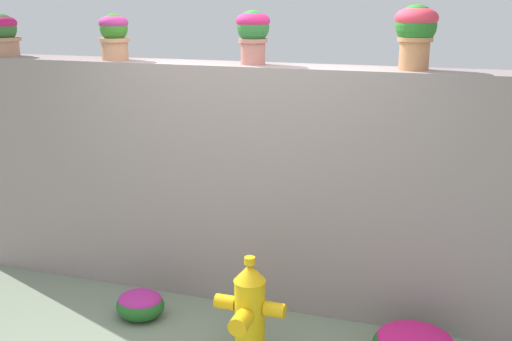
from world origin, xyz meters
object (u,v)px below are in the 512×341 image
potted_plant_1 (114,34)px  potted_plant_2 (253,31)px  potted_plant_3 (416,30)px  flower_bush_right (140,304)px  fire_hydrant (249,312)px  potted_plant_0 (3,33)px

potted_plant_1 → potted_plant_2: size_ratio=0.91×
potted_plant_2 → potted_plant_3: bearing=0.0°
potted_plant_1 → potted_plant_2: 1.18m
potted_plant_3 → flower_bush_right: 2.90m
potted_plant_2 → potted_plant_1: bearing=-178.8°
potted_plant_2 → potted_plant_3: (1.19, 0.00, 0.03)m
potted_plant_3 → potted_plant_2: bearing=-180.0°
potted_plant_1 → fire_hydrant: 2.47m
potted_plant_3 → fire_hydrant: 2.27m
flower_bush_right → potted_plant_3: bearing=18.8°
potted_plant_2 → flower_bush_right: potted_plant_2 is taller
potted_plant_0 → fire_hydrant: (2.55, -0.86, -1.80)m
potted_plant_0 → flower_bush_right: potted_plant_0 is taller
potted_plant_2 → fire_hydrant: potted_plant_2 is taller
potted_plant_0 → potted_plant_1: size_ratio=0.97×
potted_plant_0 → potted_plant_1: potted_plant_1 is taller
potted_plant_3 → fire_hydrant: bearing=-136.7°
potted_plant_1 → fire_hydrant: potted_plant_1 is taller
potted_plant_1 → potted_plant_3: potted_plant_3 is taller
potted_plant_3 → flower_bush_right: potted_plant_3 is taller
potted_plant_2 → potted_plant_3: potted_plant_3 is taller
flower_bush_right → potted_plant_2: bearing=42.2°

